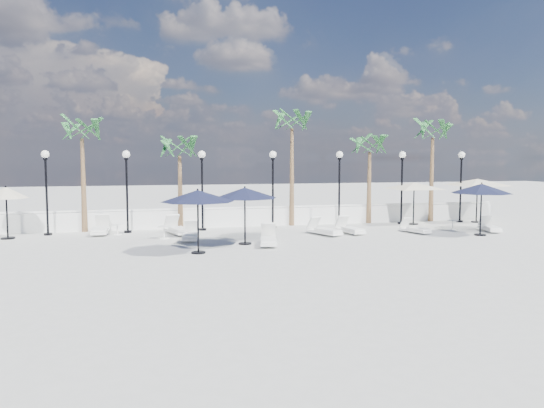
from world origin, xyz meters
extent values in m
plane|color=#A8A9A3|center=(0.00, 0.00, 0.00)|extent=(100.00, 100.00, 0.00)
cube|color=white|center=(0.00, 7.50, 0.45)|extent=(26.00, 0.30, 0.90)
cube|color=white|center=(0.00, 7.50, 0.97)|extent=(26.00, 0.12, 0.08)
cylinder|color=black|center=(-10.50, 6.50, 0.05)|extent=(0.36, 0.36, 0.10)
cylinder|color=black|center=(-10.50, 6.50, 1.75)|extent=(0.10, 0.10, 3.50)
cylinder|color=black|center=(-10.50, 6.50, 3.45)|extent=(0.18, 0.18, 0.10)
sphere|color=white|center=(-10.50, 6.50, 3.66)|extent=(0.36, 0.36, 0.36)
cylinder|color=black|center=(-7.00, 6.50, 0.05)|extent=(0.36, 0.36, 0.10)
cylinder|color=black|center=(-7.00, 6.50, 1.75)|extent=(0.10, 0.10, 3.50)
cylinder|color=black|center=(-7.00, 6.50, 3.45)|extent=(0.18, 0.18, 0.10)
sphere|color=white|center=(-7.00, 6.50, 3.66)|extent=(0.36, 0.36, 0.36)
cylinder|color=black|center=(-3.50, 6.50, 0.05)|extent=(0.36, 0.36, 0.10)
cylinder|color=black|center=(-3.50, 6.50, 1.75)|extent=(0.10, 0.10, 3.50)
cylinder|color=black|center=(-3.50, 6.50, 3.45)|extent=(0.18, 0.18, 0.10)
sphere|color=white|center=(-3.50, 6.50, 3.66)|extent=(0.36, 0.36, 0.36)
cylinder|color=black|center=(0.00, 6.50, 0.05)|extent=(0.36, 0.36, 0.10)
cylinder|color=black|center=(0.00, 6.50, 1.75)|extent=(0.10, 0.10, 3.50)
cylinder|color=black|center=(0.00, 6.50, 3.45)|extent=(0.18, 0.18, 0.10)
sphere|color=white|center=(0.00, 6.50, 3.66)|extent=(0.36, 0.36, 0.36)
cylinder|color=black|center=(3.50, 6.50, 0.05)|extent=(0.36, 0.36, 0.10)
cylinder|color=black|center=(3.50, 6.50, 1.75)|extent=(0.10, 0.10, 3.50)
cylinder|color=black|center=(3.50, 6.50, 3.45)|extent=(0.18, 0.18, 0.10)
sphere|color=white|center=(3.50, 6.50, 3.66)|extent=(0.36, 0.36, 0.36)
cylinder|color=black|center=(7.00, 6.50, 0.05)|extent=(0.36, 0.36, 0.10)
cylinder|color=black|center=(7.00, 6.50, 1.75)|extent=(0.10, 0.10, 3.50)
cylinder|color=black|center=(7.00, 6.50, 3.45)|extent=(0.18, 0.18, 0.10)
sphere|color=white|center=(7.00, 6.50, 3.66)|extent=(0.36, 0.36, 0.36)
cylinder|color=black|center=(10.50, 6.50, 0.05)|extent=(0.36, 0.36, 0.10)
cylinder|color=black|center=(10.50, 6.50, 1.75)|extent=(0.10, 0.10, 3.50)
cylinder|color=black|center=(10.50, 6.50, 3.45)|extent=(0.18, 0.18, 0.10)
sphere|color=white|center=(10.50, 6.50, 3.66)|extent=(0.36, 0.36, 0.36)
cone|color=brown|center=(-9.00, 7.30, 2.20)|extent=(0.28, 0.28, 4.40)
cone|color=brown|center=(-4.50, 7.30, 1.80)|extent=(0.28, 0.28, 3.60)
cone|color=brown|center=(1.20, 7.30, 2.50)|extent=(0.28, 0.28, 5.00)
cone|color=brown|center=(5.50, 7.30, 1.90)|extent=(0.28, 0.28, 3.80)
cone|color=brown|center=(9.20, 7.30, 2.30)|extent=(0.28, 0.28, 4.60)
cube|color=white|center=(-4.76, 5.33, 0.16)|extent=(1.21, 2.10, 0.11)
cube|color=white|center=(-4.69, 5.07, 0.28)|extent=(0.98, 1.47, 0.11)
cube|color=white|center=(-4.99, 6.11, 0.56)|extent=(0.73, 0.63, 0.62)
cube|color=white|center=(-4.34, 3.47, 0.15)|extent=(0.90, 1.94, 0.10)
cube|color=white|center=(-4.38, 3.22, 0.26)|extent=(0.77, 1.34, 0.10)
cube|color=white|center=(-4.22, 4.22, 0.53)|extent=(0.65, 0.53, 0.59)
cube|color=white|center=(-8.19, 6.20, 0.16)|extent=(0.74, 2.05, 0.11)
cube|color=white|center=(-8.20, 5.93, 0.29)|extent=(0.68, 1.39, 0.11)
cube|color=white|center=(-8.17, 7.02, 0.57)|extent=(0.65, 0.50, 0.64)
cube|color=white|center=(1.70, 3.58, 0.15)|extent=(1.28, 1.94, 0.10)
cube|color=white|center=(1.80, 3.35, 0.26)|extent=(1.02, 1.37, 0.10)
cube|color=white|center=(1.41, 4.27, 0.52)|extent=(0.70, 0.63, 0.58)
cube|color=white|center=(-1.39, 1.45, 0.16)|extent=(1.05, 2.02, 0.10)
cube|color=white|center=(-1.45, 1.20, 0.27)|extent=(0.87, 1.40, 0.10)
cube|color=white|center=(-1.22, 2.21, 0.54)|extent=(0.69, 0.58, 0.60)
cube|color=white|center=(3.01, 3.75, 0.15)|extent=(0.90, 1.88, 0.10)
cube|color=white|center=(3.05, 3.51, 0.25)|extent=(0.76, 1.30, 0.10)
cube|color=white|center=(2.89, 4.47, 0.51)|extent=(0.63, 0.52, 0.56)
cube|color=white|center=(9.73, 2.83, 0.14)|extent=(1.00, 1.79, 0.09)
cube|color=white|center=(9.67, 2.61, 0.24)|extent=(0.82, 1.25, 0.09)
cube|color=white|center=(9.91, 3.50, 0.48)|extent=(0.62, 0.53, 0.53)
cube|color=white|center=(6.04, 3.22, 0.13)|extent=(0.96, 1.67, 0.09)
cube|color=white|center=(6.10, 3.01, 0.22)|extent=(0.78, 1.17, 0.09)
cube|color=white|center=(5.86, 3.83, 0.45)|extent=(0.58, 0.50, 0.50)
cylinder|color=white|center=(-7.44, 5.91, 0.01)|extent=(0.38, 0.38, 0.03)
cylinder|color=white|center=(-7.44, 5.91, 0.23)|extent=(0.06, 0.06, 0.45)
cylinder|color=white|center=(-7.44, 5.91, 0.46)|extent=(0.49, 0.49, 0.03)
cylinder|color=white|center=(-5.41, 4.19, 0.02)|extent=(0.44, 0.44, 0.03)
cylinder|color=white|center=(-5.41, 4.19, 0.26)|extent=(0.07, 0.07, 0.52)
cylinder|color=white|center=(-5.41, 4.19, 0.53)|extent=(0.57, 0.57, 0.03)
cylinder|color=white|center=(8.23, 3.60, 0.02)|extent=(0.40, 0.40, 0.03)
cylinder|color=white|center=(8.23, 3.60, 0.24)|extent=(0.06, 0.06, 0.48)
cylinder|color=white|center=(8.23, 3.60, 0.49)|extent=(0.52, 0.52, 0.03)
cylinder|color=black|center=(-4.31, 0.32, 0.03)|extent=(0.52, 0.52, 0.06)
cylinder|color=black|center=(-4.31, 0.32, 1.14)|extent=(0.07, 0.07, 2.29)
cone|color=black|center=(-4.31, 0.32, 2.12)|extent=(2.71, 2.71, 0.42)
sphere|color=black|center=(-4.31, 0.32, 2.35)|extent=(0.07, 0.07, 0.07)
cylinder|color=black|center=(-2.26, 1.94, 0.03)|extent=(0.53, 0.53, 0.06)
cylinder|color=black|center=(-2.26, 1.94, 1.13)|extent=(0.07, 0.07, 2.26)
cone|color=black|center=(-2.26, 1.94, 2.09)|extent=(2.64, 2.64, 0.42)
sphere|color=black|center=(-2.26, 1.94, 2.33)|extent=(0.08, 0.08, 0.08)
cylinder|color=black|center=(8.54, 1.88, 0.03)|extent=(0.54, 0.54, 0.06)
cylinder|color=black|center=(8.54, 1.88, 1.15)|extent=(0.07, 0.07, 2.30)
cone|color=black|center=(8.54, 1.88, 2.13)|extent=(2.68, 2.68, 0.43)
sphere|color=black|center=(8.54, 1.88, 2.36)|extent=(0.08, 0.08, 0.08)
cylinder|color=black|center=(11.31, 6.20, 0.03)|extent=(0.53, 0.53, 0.06)
cylinder|color=black|center=(11.31, 6.20, 1.17)|extent=(0.07, 0.07, 2.34)
pyramid|color=#C1B599|center=(11.31, 6.20, 2.36)|extent=(5.18, 5.18, 0.36)
cylinder|color=black|center=(7.55, 6.20, 0.03)|extent=(0.51, 0.51, 0.06)
cylinder|color=black|center=(7.55, 6.20, 1.09)|extent=(0.07, 0.07, 2.19)
pyramid|color=#C1B599|center=(7.55, 6.20, 2.21)|extent=(4.75, 4.75, 0.34)
cylinder|color=black|center=(-12.00, 5.74, 0.03)|extent=(0.58, 0.58, 0.06)
cylinder|color=black|center=(-12.00, 5.74, 1.10)|extent=(0.07, 0.07, 2.19)
cone|color=#C1B599|center=(-12.00, 5.74, 2.00)|extent=(1.88, 1.88, 0.47)
sphere|color=black|center=(-12.00, 5.74, 2.26)|extent=(0.08, 0.08, 0.08)
camera|label=1|loc=(-6.16, -19.02, 3.50)|focal=35.00mm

